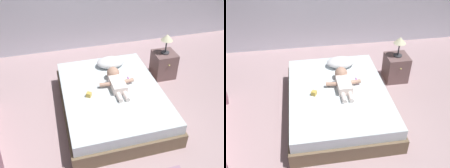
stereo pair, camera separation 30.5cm
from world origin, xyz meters
The scene contains 8 objects.
ground_plane centered at (0.00, 0.00, 0.00)m, with size 8.00×8.00×0.00m, color #B7969A.
bed centered at (0.05, 0.87, 0.18)m, with size 1.44×1.91×0.37m.
pillow centered at (0.19, 1.49, 0.45)m, with size 0.44×0.31×0.15m.
baby centered at (0.14, 0.97, 0.44)m, with size 0.51×0.68×0.19m.
toothbrush centered at (0.36, 1.05, 0.38)m, with size 0.04×0.15×0.02m.
nightstand centered at (1.16, 1.52, 0.23)m, with size 0.37×0.40×0.46m.
lamp centered at (1.16, 1.52, 0.72)m, with size 0.20×0.20×0.34m.
toy_block centered at (-0.30, 0.80, 0.41)m, with size 0.09×0.09×0.06m.
Camera 2 is at (-0.39, -1.95, 2.56)m, focal length 40.47 mm.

